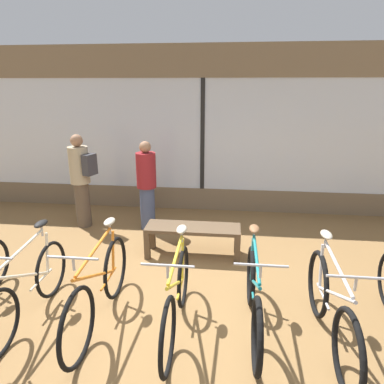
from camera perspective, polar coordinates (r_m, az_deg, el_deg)
ground_plane at (r=4.16m, az=-2.48°, el=-19.12°), size 24.00×24.00×0.00m
shop_back_wall at (r=6.76m, az=1.79°, el=10.33°), size 12.00×0.08×3.20m
bicycle_left at (r=4.20m, az=-25.67°, el=-14.32°), size 0.46×1.69×1.02m
bicycle_center_left at (r=3.89m, az=-15.17°, el=-15.36°), size 0.46×1.81×1.05m
bicycle_center at (r=3.66m, az=-2.57°, el=-17.22°), size 0.46×1.70×1.03m
bicycle_center_right at (r=3.74m, az=10.24°, el=-16.98°), size 0.46×1.70×1.03m
bicycle_right at (r=3.75m, az=22.08°, el=-17.66°), size 0.46×1.77×1.05m
display_bench at (r=5.12m, az=0.16°, el=-6.65°), size 1.40×0.44×0.47m
customer_near_rack at (r=6.00m, az=-7.57°, el=1.29°), size 0.40×0.40×1.57m
customer_by_window at (r=6.33m, az=-17.99°, el=2.19°), size 0.55×0.43×1.67m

